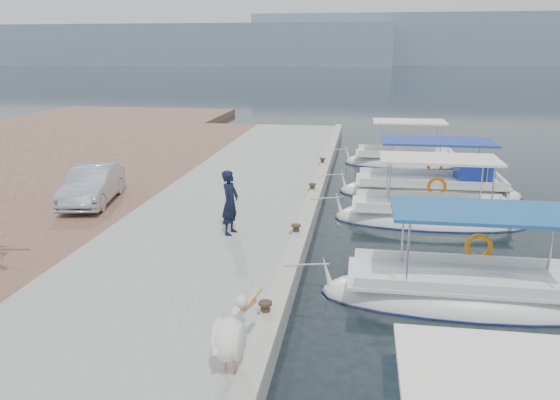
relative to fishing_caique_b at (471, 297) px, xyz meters
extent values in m
plane|color=black|center=(-4.06, 1.12, -0.12)|extent=(400.00, 400.00, 0.00)
cube|color=gray|center=(-7.06, 6.12, 0.13)|extent=(6.00, 40.00, 0.50)
cube|color=#9E9B8C|center=(-4.28, 6.12, 0.44)|extent=(0.44, 40.00, 0.12)
cube|color=brown|center=(-12.06, 6.12, 0.13)|extent=(4.00, 40.00, 0.50)
cube|color=slate|center=(-64.06, 191.12, 6.88)|extent=(140.00, 40.00, 14.00)
cube|color=slate|center=(35.94, 211.12, 8.88)|extent=(160.00, 40.00, 18.00)
ellipsoid|color=silver|center=(-0.01, 0.00, -0.07)|extent=(6.91, 2.18, 1.30)
ellipsoid|color=navy|center=(-0.01, 0.00, -0.09)|extent=(6.94, 2.23, 0.22)
cube|color=silver|center=(-0.01, 0.00, 0.43)|extent=(5.67, 1.88, 0.08)
cube|color=#1D5492|center=(0.17, 0.00, 2.07)|extent=(4.15, 2.01, 0.08)
cylinder|color=silver|center=(-1.56, -0.82, 1.23)|extent=(0.05, 0.05, 1.60)
torus|color=orange|center=(0.29, 1.03, 0.88)|extent=(0.68, 0.12, 0.68)
ellipsoid|color=silver|center=(-0.26, 6.10, -0.07)|extent=(6.39, 2.19, 1.30)
ellipsoid|color=navy|center=(-0.26, 6.10, -0.09)|extent=(6.42, 2.23, 0.22)
cube|color=silver|center=(-0.26, 6.10, 0.43)|extent=(5.24, 1.88, 0.08)
cube|color=silver|center=(-0.10, 6.10, 2.07)|extent=(3.83, 2.01, 0.08)
cylinder|color=silver|center=(-1.70, 5.28, 1.23)|extent=(0.05, 0.05, 1.60)
torus|color=orange|center=(0.04, 7.14, 0.88)|extent=(0.68, 0.12, 0.68)
ellipsoid|color=silver|center=(0.11, 9.77, -0.07)|extent=(7.14, 2.45, 1.30)
ellipsoid|color=navy|center=(0.11, 9.77, -0.09)|extent=(7.18, 2.50, 0.22)
cube|color=silver|center=(0.11, 9.77, 0.43)|extent=(5.86, 2.11, 0.08)
cube|color=navy|center=(0.29, 9.77, 2.07)|extent=(4.28, 2.26, 0.08)
cylinder|color=silver|center=(-1.50, 8.85, 1.23)|extent=(0.05, 0.05, 1.60)
torus|color=orange|center=(0.41, 10.93, 0.88)|extent=(0.68, 0.12, 0.68)
cube|color=navy|center=(1.72, 9.77, 0.98)|extent=(1.20, 1.72, 1.00)
ellipsoid|color=silver|center=(-0.50, 15.70, -0.07)|extent=(5.92, 2.25, 1.30)
ellipsoid|color=navy|center=(-0.50, 15.70, -0.09)|extent=(5.95, 2.29, 0.22)
cube|color=silver|center=(-0.50, 15.70, 0.43)|extent=(4.85, 1.93, 0.08)
cube|color=silver|center=(-0.35, 15.70, 2.07)|extent=(3.55, 2.07, 0.08)
cylinder|color=silver|center=(-1.83, 14.86, 1.23)|extent=(0.05, 0.05, 1.60)
torus|color=orange|center=(-0.20, 16.77, 0.88)|extent=(0.68, 0.12, 0.68)
cylinder|color=black|center=(-4.41, -2.38, 0.53)|extent=(0.18, 0.18, 0.30)
cylinder|color=black|center=(-4.41, -2.38, 0.68)|extent=(0.28, 0.28, 0.05)
cylinder|color=black|center=(-4.41, 2.62, 0.53)|extent=(0.18, 0.18, 0.30)
cylinder|color=black|center=(-4.41, 2.62, 0.68)|extent=(0.28, 0.28, 0.05)
cylinder|color=black|center=(-4.41, 7.62, 0.53)|extent=(0.18, 0.18, 0.30)
cylinder|color=black|center=(-4.41, 7.62, 0.68)|extent=(0.28, 0.28, 0.05)
cylinder|color=black|center=(-4.41, 12.62, 0.53)|extent=(0.18, 0.18, 0.30)
cylinder|color=black|center=(-4.41, 12.62, 0.68)|extent=(0.28, 0.28, 0.05)
cylinder|color=tan|center=(-4.75, -4.32, 0.56)|extent=(0.06, 0.06, 0.36)
cylinder|color=tan|center=(-4.57, -4.37, 0.56)|extent=(0.06, 0.06, 0.36)
ellipsoid|color=silver|center=(-4.66, -4.34, 0.96)|extent=(0.76, 0.98, 0.68)
cylinder|color=silver|center=(-4.56, -4.05, 1.25)|extent=(0.23, 0.34, 0.36)
sphere|color=silver|center=(-4.53, -3.95, 1.46)|extent=(0.22, 0.22, 0.22)
cone|color=#EAA566|center=(-4.43, -3.62, 1.35)|extent=(0.30, 0.66, 0.26)
imported|color=black|center=(-6.30, 2.51, 1.31)|extent=(0.57, 0.76, 1.87)
imported|color=#A3ADBB|center=(-11.80, 5.00, 1.01)|extent=(2.02, 4.04, 1.27)
camera|label=1|loc=(-2.64, -12.12, 5.55)|focal=35.00mm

